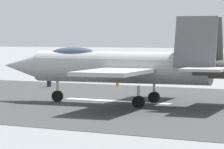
% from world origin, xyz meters
% --- Properties ---
extents(ground_plane, '(400.00, 400.00, 0.00)m').
position_xyz_m(ground_plane, '(0.00, 0.00, 0.00)').
color(ground_plane, gray).
extents(runway_strip, '(240.00, 26.00, 0.02)m').
position_xyz_m(runway_strip, '(-0.02, 0.00, 0.01)').
color(runway_strip, '#363738').
rests_on(runway_strip, ground).
extents(fighter_jet, '(16.56, 13.47, 5.70)m').
position_xyz_m(fighter_jet, '(-1.40, 1.60, 2.50)').
color(fighter_jet, '#A7ABAB').
rests_on(fighter_jet, ground).
extents(crew_person, '(0.61, 0.47, 1.73)m').
position_xyz_m(crew_person, '(10.82, -8.25, 0.87)').
color(crew_person, '#1E2338').
rests_on(crew_person, ground).
extents(marker_cone_mid, '(0.44, 0.44, 0.55)m').
position_xyz_m(marker_cone_mid, '(5.87, -11.91, 0.28)').
color(marker_cone_mid, orange).
rests_on(marker_cone_mid, ground).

